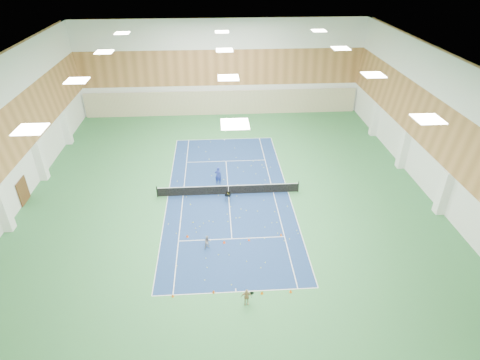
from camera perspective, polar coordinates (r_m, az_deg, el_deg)
name	(u,v)px	position (r m, az deg, el deg)	size (l,w,h in m)	color
ground	(228,194)	(36.54, -1.65, -2.04)	(40.00, 40.00, 0.00)	#32743E
room_shell	(227,134)	(33.67, -1.80, 6.58)	(36.00, 40.00, 12.00)	white
wood_cladding	(227,111)	(32.90, -1.86, 9.76)	(36.00, 40.00, 8.00)	#AB723F
ceiling_light_grid	(226,62)	(31.70, -1.98, 16.38)	(21.40, 25.40, 0.06)	white
court_surface	(228,194)	(36.53, -1.65, -2.03)	(10.97, 23.77, 0.01)	navy
tennis_balls_scatter	(228,194)	(36.51, -1.65, -1.98)	(10.57, 22.77, 0.07)	yellow
tennis_net	(228,189)	(36.24, -1.66, -1.31)	(12.80, 0.10, 1.10)	black
back_curtain	(222,103)	(53.63, -2.56, 10.92)	(35.40, 0.16, 3.20)	#C6B793
door_left_b	(23,191)	(39.73, -28.47, -1.38)	(0.08, 1.80, 2.20)	#593319
coach	(218,175)	(37.77, -3.13, 0.68)	(0.64, 0.42, 1.76)	#203397
child_court	(208,242)	(30.28, -4.63, -8.79)	(0.54, 0.42, 1.12)	gray
child_apron	(246,297)	(26.22, 0.91, -16.27)	(0.71, 0.30, 1.21)	tan
ball_cart	(228,197)	(35.43, -1.71, -2.39)	(0.48, 0.48, 0.83)	black
cone_svc_a	(187,236)	(31.72, -7.51, -7.87)	(0.23, 0.23, 0.25)	#FF520D
cone_svc_b	(224,242)	(30.91, -2.26, -8.77)	(0.22, 0.22, 0.24)	#FF420D
cone_svc_c	(249,239)	(31.14, 1.29, -8.46)	(0.19, 0.19, 0.20)	#FD410D
cone_svc_d	(281,234)	(31.77, 5.86, -7.70)	(0.19, 0.19, 0.21)	orange
cone_base_a	(173,295)	(27.33, -9.55, -15.88)	(0.19, 0.19, 0.21)	orange
cone_base_b	(213,291)	(27.26, -3.79, -15.53)	(0.20, 0.20, 0.22)	#D8550B
cone_base_c	(262,292)	(27.18, 3.14, -15.68)	(0.20, 0.20, 0.23)	orange
cone_base_d	(291,291)	(27.43, 7.22, -15.39)	(0.21, 0.21, 0.23)	orange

